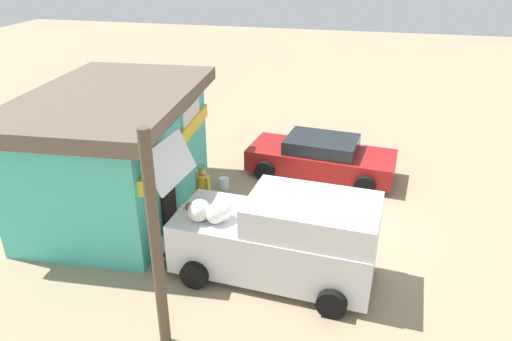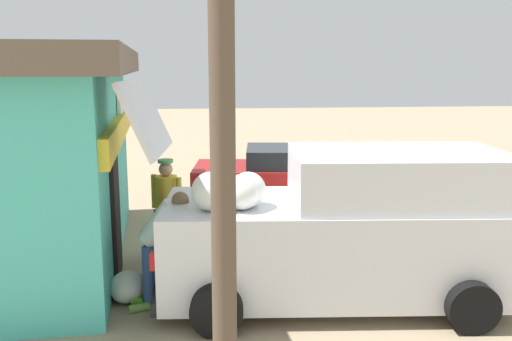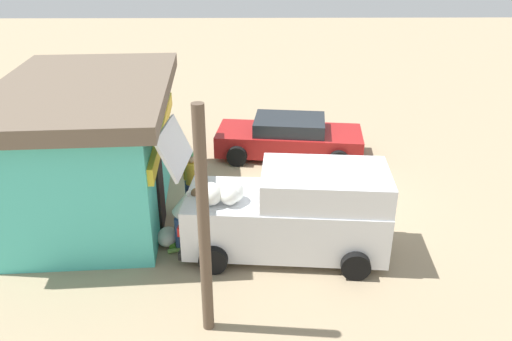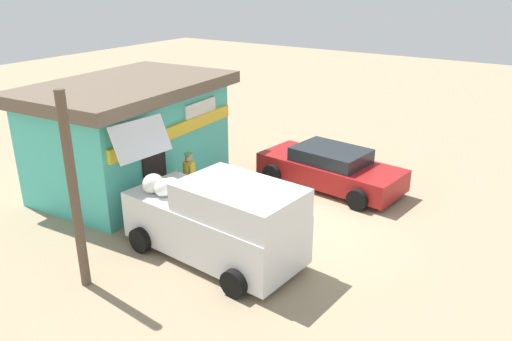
# 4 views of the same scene
# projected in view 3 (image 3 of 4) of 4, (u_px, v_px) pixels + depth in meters

# --- Properties ---
(ground_plane) EXTENTS (60.00, 60.00, 0.00)m
(ground_plane) POSITION_uv_depth(u_px,v_px,m) (309.00, 194.00, 13.79)
(ground_plane) COLOR #9E896B
(storefront_bar) EXTENTS (6.37, 4.37, 3.25)m
(storefront_bar) POSITION_uv_depth(u_px,v_px,m) (91.00, 146.00, 12.47)
(storefront_bar) COLOR #4CC6B7
(storefront_bar) RESTS_ON ground_plane
(delivery_van) EXTENTS (2.43, 4.80, 2.83)m
(delivery_van) POSITION_uv_depth(u_px,v_px,m) (292.00, 211.00, 11.02)
(delivery_van) COLOR silver
(delivery_van) RESTS_ON ground_plane
(parked_sedan) EXTENTS (2.53, 4.61, 1.23)m
(parked_sedan) POSITION_uv_depth(u_px,v_px,m) (289.00, 138.00, 15.91)
(parked_sedan) COLOR maroon
(parked_sedan) RESTS_ON ground_plane
(vendor_standing) EXTENTS (0.48, 0.48, 1.59)m
(vendor_standing) POSITION_uv_depth(u_px,v_px,m) (192.00, 178.00, 12.60)
(vendor_standing) COLOR navy
(vendor_standing) RESTS_ON ground_plane
(customer_bending) EXTENTS (0.57, 0.66, 1.45)m
(customer_bending) POSITION_uv_depth(u_px,v_px,m) (185.00, 212.00, 11.19)
(customer_bending) COLOR navy
(customer_bending) RESTS_ON ground_plane
(unloaded_banana_pile) EXTENTS (0.81, 0.81, 0.39)m
(unloaded_banana_pile) POSITION_uv_depth(u_px,v_px,m) (168.00, 237.00, 11.55)
(unloaded_banana_pile) COLOR silver
(unloaded_banana_pile) RESTS_ON ground_plane
(paint_bucket) EXTENTS (0.30, 0.30, 0.32)m
(paint_bucket) POSITION_uv_depth(u_px,v_px,m) (199.00, 172.00, 14.66)
(paint_bucket) COLOR silver
(paint_bucket) RESTS_ON ground_plane
(utility_pole) EXTENTS (0.20, 0.20, 4.18)m
(utility_pole) POSITION_uv_depth(u_px,v_px,m) (204.00, 227.00, 8.32)
(utility_pole) COLOR brown
(utility_pole) RESTS_ON ground_plane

